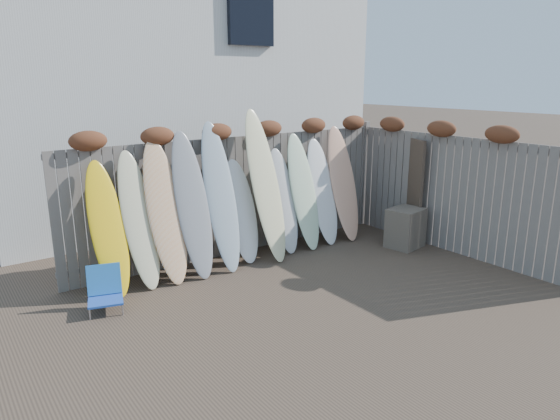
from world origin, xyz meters
TOP-DOWN VIEW (x-y plane):
  - ground at (0.00, 0.00)m, footprint 80.00×80.00m
  - back_fence at (0.06, 2.39)m, footprint 6.05×0.28m
  - right_fence at (2.99, 0.25)m, footprint 0.28×4.40m
  - house at (0.50, 6.50)m, footprint 8.50×5.50m
  - beach_chair at (-2.60, 1.50)m, footprint 0.54×0.56m
  - wooden_crate at (2.52, 0.87)m, footprint 0.67×0.59m
  - lattice_panel at (3.06, 1.37)m, footprint 0.55×1.17m
  - surfboard_0 at (-2.35, 1.98)m, footprint 0.52×0.69m
  - surfboard_1 at (-1.90, 2.00)m, footprint 0.52×0.73m
  - surfboard_2 at (-1.51, 1.97)m, footprint 0.56×0.75m
  - surfboard_3 at (-1.09, 1.94)m, footprint 0.52×0.77m
  - surfboard_4 at (-0.60, 1.95)m, footprint 0.53×0.83m
  - surfboard_5 at (-0.18, 2.02)m, footprint 0.53×0.61m
  - surfboard_6 at (0.21, 1.90)m, footprint 0.59×0.89m
  - surfboard_7 at (0.66, 2.01)m, footprint 0.52×0.67m
  - surfboard_8 at (1.07, 1.98)m, footprint 0.52×0.72m
  - surfboard_9 at (1.52, 1.99)m, footprint 0.56×0.69m
  - surfboard_10 at (2.00, 1.95)m, footprint 0.59×0.77m

SIDE VIEW (x-z plane):
  - ground at x=0.00m, z-range 0.00..0.00m
  - beach_chair at x=-2.60m, z-range -0.02..0.55m
  - wooden_crate at x=2.52m, z-range 0.00..0.70m
  - surfboard_5 at x=-0.18m, z-range 0.00..1.66m
  - surfboard_7 at x=0.66m, z-range 0.00..1.77m
  - surfboard_0 at x=-2.35m, z-range 0.00..1.86m
  - lattice_panel at x=3.06m, z-range 0.00..1.88m
  - surfboard_9 at x=1.52m, z-range 0.00..1.88m
  - surfboard_1 at x=-1.90m, z-range 0.00..1.95m
  - surfboard_8 at x=1.07m, z-range 0.00..2.00m
  - surfboard_10 at x=2.00m, z-range 0.00..2.08m
  - surfboard_2 at x=-1.51m, z-range 0.00..2.09m
  - surfboard_3 at x=-1.09m, z-range 0.00..2.18m
  - right_fence at x=2.99m, z-range 0.02..2.26m
  - surfboard_4 at x=-0.60m, z-range 0.00..2.29m
  - back_fence at x=0.06m, z-range 0.06..2.30m
  - surfboard_6 at x=0.21m, z-range 0.00..2.46m
  - house at x=0.50m, z-range 0.04..6.36m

